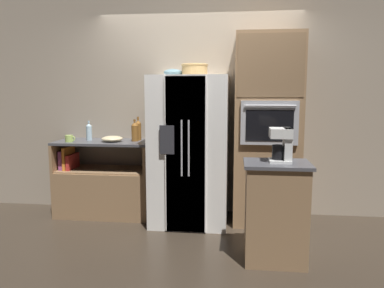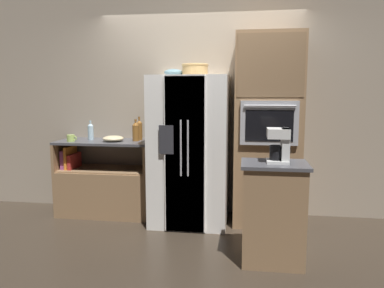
{
  "view_description": "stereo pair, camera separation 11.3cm",
  "coord_description": "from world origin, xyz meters",
  "views": [
    {
      "loc": [
        0.47,
        -4.25,
        1.55
      ],
      "look_at": [
        -0.03,
        -0.04,
        0.95
      ],
      "focal_mm": 35.0,
      "sensor_mm": 36.0,
      "label": 1
    },
    {
      "loc": [
        0.58,
        -4.24,
        1.55
      ],
      "look_at": [
        -0.03,
        -0.04,
        0.95
      ],
      "focal_mm": 35.0,
      "sensor_mm": 36.0,
      "label": 2
    }
  ],
  "objects": [
    {
      "name": "bottle_short",
      "position": [
        -0.77,
        0.2,
        1.06
      ],
      "size": [
        0.08,
        0.08,
        0.27
      ],
      "color": "brown",
      "rests_on": "counter_left"
    },
    {
      "name": "coffee_maker",
      "position": [
        0.88,
        -0.9,
        1.09
      ],
      "size": [
        0.19,
        0.21,
        0.3
      ],
      "color": "white",
      "rests_on": "island_counter"
    },
    {
      "name": "wicker_basket",
      "position": [
        -0.02,
        0.14,
        1.8
      ],
      "size": [
        0.31,
        0.31,
        0.14
      ],
      "color": "tan",
      "rests_on": "refrigerator"
    },
    {
      "name": "wall_oven",
      "position": [
        0.82,
        0.15,
        1.1
      ],
      "size": [
        0.75,
        0.68,
        2.19
      ],
      "color": "#93704C",
      "rests_on": "ground_plane"
    },
    {
      "name": "mug",
      "position": [
        -1.54,
        0.04,
        0.98
      ],
      "size": [
        0.13,
        0.09,
        0.08
      ],
      "color": "#B2D166",
      "rests_on": "counter_left"
    },
    {
      "name": "refrigerator",
      "position": [
        -0.07,
        0.05,
        0.86
      ],
      "size": [
        0.88,
        0.84,
        1.72
      ],
      "color": "white",
      "rests_on": "ground_plane"
    },
    {
      "name": "bottle_tall",
      "position": [
        -1.36,
        0.22,
        1.05
      ],
      "size": [
        0.07,
        0.07,
        0.25
      ],
      "color": "silver",
      "rests_on": "counter_left"
    },
    {
      "name": "fruit_bowl",
      "position": [
        -0.28,
        0.14,
        1.76
      ],
      "size": [
        0.22,
        0.22,
        0.08
      ],
      "color": "#668C99",
      "rests_on": "refrigerator"
    },
    {
      "name": "bottle_wide",
      "position": [
        -0.75,
        0.3,
        1.07
      ],
      "size": [
        0.07,
        0.07,
        0.3
      ],
      "color": "brown",
      "rests_on": "counter_left"
    },
    {
      "name": "ground_plane",
      "position": [
        0.0,
        0.0,
        0.0
      ],
      "size": [
        20.0,
        20.0,
        0.0
      ],
      "primitive_type": "plane",
      "color": "#382D23"
    },
    {
      "name": "wall_back",
      "position": [
        0.0,
        0.49,
        1.4
      ],
      "size": [
        12.0,
        0.06,
        2.8
      ],
      "color": "tan",
      "rests_on": "ground_plane"
    },
    {
      "name": "island_counter",
      "position": [
        0.83,
        -0.92,
        0.46
      ],
      "size": [
        0.59,
        0.46,
        0.92
      ],
      "color": "#93704C",
      "rests_on": "ground_plane"
    },
    {
      "name": "mixing_bowl",
      "position": [
        -1.03,
        0.12,
        0.97
      ],
      "size": [
        0.26,
        0.26,
        0.07
      ],
      "color": "beige",
      "rests_on": "counter_left"
    },
    {
      "name": "counter_left",
      "position": [
        -1.16,
        0.17,
        0.34
      ],
      "size": [
        1.18,
        0.57,
        0.94
      ],
      "color": "#93704C",
      "rests_on": "ground_plane"
    }
  ]
}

